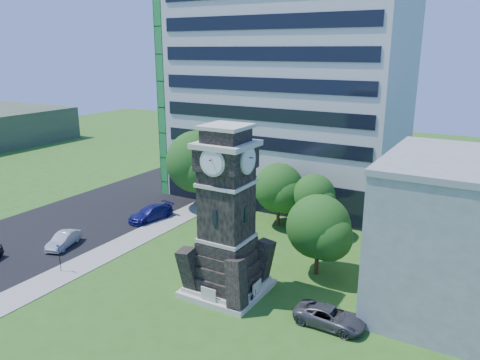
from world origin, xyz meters
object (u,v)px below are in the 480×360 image
Objects in this scene: car_east_lot at (330,317)px; park_bench at (242,294)px; car_street_mid at (64,240)px; street_sign at (59,255)px; clock_tower at (227,223)px; car_street_north at (151,213)px.

car_east_lot is 2.60× the size of park_bench.
street_sign reaches higher than car_street_mid.
clock_tower is at bearing 25.84° from street_sign.
car_street_mid reaches higher than car_east_lot.
car_street_north is (2.21, 9.20, 0.08)m from car_street_mid.
car_street_mid is 2.23× the size of park_bench.
clock_tower reaches higher than car_street_mid.
car_street_mid is at bearing 146.02° from street_sign.
car_east_lot is at bearing -4.03° from clock_tower.
car_street_north is 2.85× the size of park_bench.
car_street_north is (-14.58, 8.62, -4.56)m from clock_tower.
street_sign is (-14.70, -3.37, 0.95)m from park_bench.
street_sign is at bearing -162.79° from clock_tower.
street_sign reaches higher than park_bench.
car_east_lot is 1.99× the size of street_sign.
car_street_mid is 18.46m from park_bench.
car_street_north is 18.72m from park_bench.
car_street_mid is 0.78× the size of car_street_north.
car_east_lot is (8.01, -0.56, -4.65)m from clock_tower.
car_street_north is at bearing 149.40° from clock_tower.
clock_tower is 17.43m from car_street_mid.
car_street_mid is 1.70× the size of street_sign.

